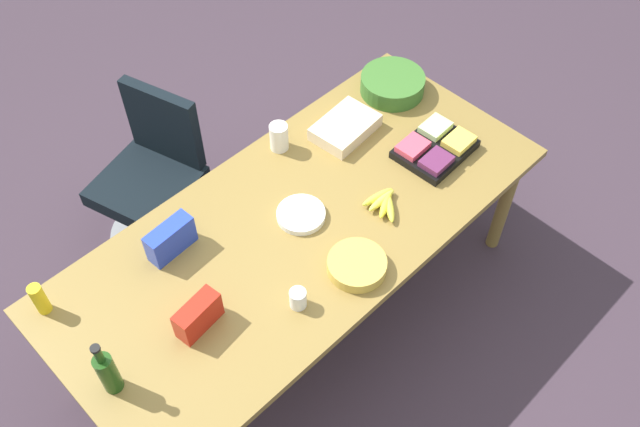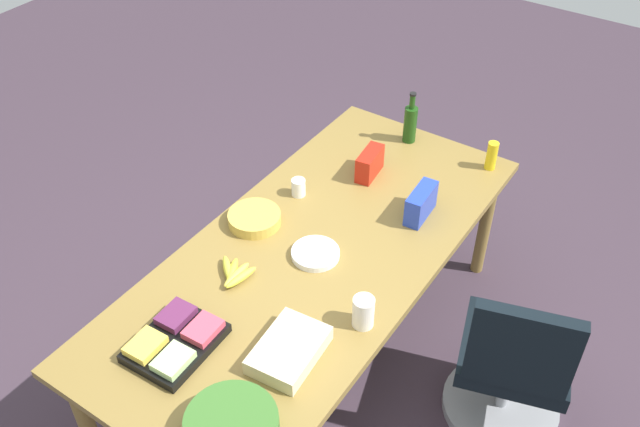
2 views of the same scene
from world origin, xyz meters
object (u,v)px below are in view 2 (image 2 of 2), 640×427
at_px(conference_table, 315,261).
at_px(chip_bag_blue, 421,203).
at_px(chip_bag_red, 370,163).
at_px(sheet_cake, 289,350).
at_px(office_chair, 511,371).
at_px(banana_bunch, 234,273).
at_px(chip_bowl, 254,219).
at_px(mayo_jar, 363,312).
at_px(fruit_platter, 175,341).
at_px(mustard_bottle, 492,156).
at_px(wine_bottle, 410,123).
at_px(salad_bowl, 232,427).
at_px(paper_cup, 298,187).
at_px(paper_plate_stack, 315,254).

bearing_deg(conference_table, chip_bag_blue, -29.96).
height_order(chip_bag_red, sheet_cake, chip_bag_red).
relative_size(office_chair, banana_bunch, 4.89).
distance_m(banana_bunch, chip_bowl, 0.37).
height_order(banana_bunch, mayo_jar, mayo_jar).
height_order(conference_table, sheet_cake, sheet_cake).
relative_size(fruit_platter, mustard_bottle, 2.36).
relative_size(conference_table, chip_bag_red, 11.66).
relative_size(mustard_bottle, mayo_jar, 1.11).
bearing_deg(wine_bottle, chip_bag_red, 176.94).
distance_m(conference_table, mustard_bottle, 1.13).
bearing_deg(mayo_jar, salad_bowl, 170.76).
bearing_deg(wine_bottle, conference_table, -176.14).
distance_m(office_chair, banana_bunch, 1.32).
height_order(paper_cup, wine_bottle, wine_bottle).
bearing_deg(banana_bunch, salad_bowl, -141.26).
relative_size(office_chair, chip_bag_blue, 4.19).
relative_size(fruit_platter, chip_bag_blue, 1.69).
xyz_separation_m(chip_bag_red, chip_bowl, (-0.64, 0.26, -0.04)).
xyz_separation_m(paper_cup, paper_plate_stack, (-0.32, -0.32, -0.03)).
bearing_deg(sheet_cake, fruit_platter, 117.96).
height_order(chip_bag_red, fruit_platter, chip_bag_red).
distance_m(chip_bag_red, chip_bag_blue, 0.40).
relative_size(chip_bag_red, banana_bunch, 1.06).
bearing_deg(office_chair, sheet_cake, 136.98).
height_order(chip_bowl, mayo_jar, mayo_jar).
bearing_deg(fruit_platter, chip_bag_red, -2.12).
bearing_deg(paper_cup, conference_table, -134.79).
distance_m(salad_bowl, mayo_jar, 0.71).
height_order(chip_bag_blue, chip_bowl, chip_bag_blue).
bearing_deg(chip_bowl, sheet_cake, -132.46).
height_order(office_chair, mustard_bottle, office_chair).
xyz_separation_m(chip_bag_blue, sheet_cake, (-1.04, 0.03, -0.04)).
xyz_separation_m(fruit_platter, mustard_bottle, (1.81, -0.55, 0.05)).
distance_m(conference_table, mayo_jar, 0.50).
bearing_deg(mayo_jar, chip_bowl, 71.63).
relative_size(paper_cup, wine_bottle, 0.30).
relative_size(paper_cup, salad_bowl, 0.27).
bearing_deg(wine_bottle, paper_cup, 162.70).
height_order(conference_table, mayo_jar, mayo_jar).
height_order(office_chair, chip_bag_blue, office_chair).
bearing_deg(mayo_jar, office_chair, -50.70).
bearing_deg(wine_bottle, sheet_cake, -168.38).
distance_m(paper_cup, mustard_bottle, 1.03).
height_order(wine_bottle, sheet_cake, wine_bottle).
xyz_separation_m(office_chair, paper_plate_stack, (-0.21, 0.92, 0.41)).
xyz_separation_m(conference_table, chip_bowl, (-0.00, 0.35, 0.10)).
bearing_deg(chip_bowl, wine_bottle, -14.99).
height_order(conference_table, mustard_bottle, mustard_bottle).
xyz_separation_m(salad_bowl, banana_bunch, (0.61, 0.49, -0.02)).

